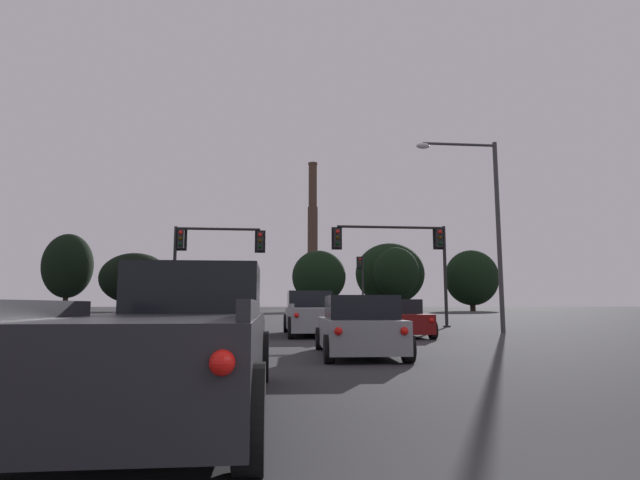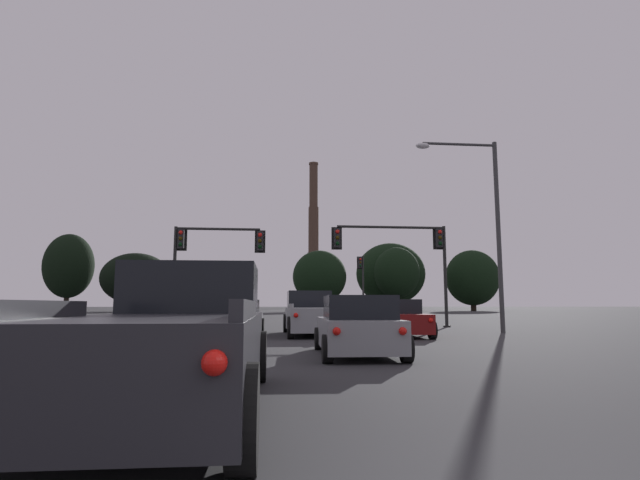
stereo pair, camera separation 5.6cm
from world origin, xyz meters
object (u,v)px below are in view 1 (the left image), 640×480
at_px(pickup_truck_left_lane_third, 179,339).
at_px(street_lamp, 485,212).
at_px(traffic_light_overhead_right, 406,248).
at_px(traffic_light_far_right, 361,277).
at_px(pickup_truck_center_lane_front, 312,315).
at_px(sedan_left_lane_front, 237,319).
at_px(traffic_light_overhead_left, 206,250).
at_px(smokestack, 313,250).
at_px(sedan_right_lane_front, 397,319).
at_px(hatchback_center_lane_second, 359,328).

xyz_separation_m(pickup_truck_left_lane_third, street_lamp, (10.69, 14.83, 4.54)).
height_order(pickup_truck_left_lane_third, traffic_light_overhead_right, traffic_light_overhead_right).
bearing_deg(street_lamp, traffic_light_far_right, 90.75).
relative_size(pickup_truck_center_lane_front, sedan_left_lane_front, 1.16).
relative_size(traffic_light_overhead_right, street_lamp, 0.76).
bearing_deg(traffic_light_overhead_left, sedan_left_lane_front, -72.83).
bearing_deg(street_lamp, pickup_truck_center_lane_front, -176.31).
xyz_separation_m(sedan_left_lane_front, traffic_light_overhead_left, (-2.15, 6.97, 3.46)).
xyz_separation_m(street_lamp, smokestack, (5.55, 153.29, 15.09)).
bearing_deg(traffic_light_far_right, pickup_truck_left_lane_third, -103.44).
height_order(sedan_right_lane_front, smokestack, smokestack).
bearing_deg(sedan_right_lane_front, pickup_truck_center_lane_front, 163.29).
bearing_deg(pickup_truck_left_lane_third, sedan_left_lane_front, 91.04).
xyz_separation_m(sedan_left_lane_front, street_lamp, (10.85, 0.89, 4.67)).
relative_size(hatchback_center_lane_second, street_lamp, 0.48).
bearing_deg(traffic_light_overhead_right, smokestack, 87.05).
distance_m(hatchback_center_lane_second, traffic_light_far_right, 38.22).
bearing_deg(traffic_light_overhead_right, hatchback_center_lane_second, -110.03).
distance_m(pickup_truck_left_lane_third, hatchback_center_lane_second, 6.61).
relative_size(sedan_left_lane_front, traffic_light_overhead_right, 0.73).
xyz_separation_m(sedan_right_lane_front, street_lamp, (4.55, 1.65, 4.67)).
relative_size(sedan_right_lane_front, pickup_truck_center_lane_front, 0.87).
bearing_deg(sedan_right_lane_front, sedan_left_lane_front, 175.67).
distance_m(pickup_truck_center_lane_front, pickup_truck_left_lane_third, 14.61).
bearing_deg(pickup_truck_left_lane_third, traffic_light_far_right, 76.91).
distance_m(hatchback_center_lane_second, smokestack, 164.09).
height_order(sedan_right_lane_front, pickup_truck_left_lane_third, pickup_truck_left_lane_third).
relative_size(pickup_truck_center_lane_front, hatchback_center_lane_second, 1.32).
xyz_separation_m(pickup_truck_center_lane_front, traffic_light_overhead_right, (5.76, 6.12, 3.51)).
height_order(hatchback_center_lane_second, traffic_light_far_right, traffic_light_far_right).
distance_m(sedan_left_lane_front, smokestack, 156.30).
xyz_separation_m(pickup_truck_left_lane_third, hatchback_center_lane_second, (3.27, 5.74, -0.14)).
bearing_deg(hatchback_center_lane_second, pickup_truck_center_lane_front, 95.03).
distance_m(traffic_light_overhead_right, street_lamp, 6.07).
xyz_separation_m(sedan_right_lane_front, traffic_light_overhead_right, (2.49, 7.27, 3.65)).
xyz_separation_m(sedan_right_lane_front, traffic_light_overhead_left, (-8.46, 7.74, 3.46)).
relative_size(sedan_right_lane_front, traffic_light_overhead_left, 0.88).
bearing_deg(traffic_light_overhead_left, traffic_light_overhead_right, -2.45).
bearing_deg(sedan_left_lane_front, hatchback_center_lane_second, -64.68).
relative_size(sedan_left_lane_front, smokestack, 0.09).
bearing_deg(smokestack, hatchback_center_lane_second, -94.57).
xyz_separation_m(traffic_light_overhead_right, street_lamp, (2.06, -5.62, 1.02)).
height_order(hatchback_center_lane_second, sedan_left_lane_front, hatchback_center_lane_second).
relative_size(pickup_truck_left_lane_third, traffic_light_overhead_right, 0.85).
bearing_deg(sedan_left_lane_front, traffic_light_overhead_left, 109.78).
bearing_deg(pickup_truck_center_lane_front, traffic_light_overhead_right, 46.38).
bearing_deg(smokestack, sedan_left_lane_front, -96.07).
bearing_deg(traffic_light_overhead_right, traffic_light_overhead_left, 177.55).
distance_m(traffic_light_overhead_right, smokestack, 148.74).
xyz_separation_m(sedan_right_lane_front, smokestack, (10.11, 154.94, 19.76)).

